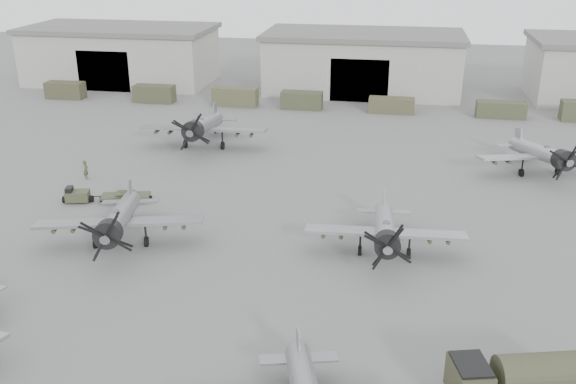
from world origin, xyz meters
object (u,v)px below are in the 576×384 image
at_px(aircraft_mid_1, 118,220).
at_px(fuel_tanker, 523,377).
at_px(aircraft_far_0, 203,127).
at_px(aircraft_far_1, 543,154).
at_px(ground_crew, 86,170).
at_px(tug_trailer, 96,196).
at_px(aircraft_mid_2, 386,230).

bearing_deg(aircraft_mid_1, fuel_tanker, -39.88).
bearing_deg(fuel_tanker, aircraft_far_0, 112.12).
relative_size(aircraft_far_1, ground_crew, 6.60).
relative_size(aircraft_far_0, tug_trailer, 1.89).
xyz_separation_m(fuel_tanker, tug_trailer, (-32.77, 21.02, -1.10)).
relative_size(aircraft_mid_2, tug_trailer, 1.60).
height_order(aircraft_far_0, fuel_tanker, aircraft_far_0).
distance_m(aircraft_mid_1, aircraft_mid_2, 19.77).
xyz_separation_m(aircraft_far_0, tug_trailer, (-4.98, -16.12, -1.99)).
relative_size(aircraft_far_1, tug_trailer, 1.69).
bearing_deg(ground_crew, tug_trailer, -156.10).
height_order(aircraft_mid_1, fuel_tanker, aircraft_mid_1).
distance_m(aircraft_mid_2, fuel_tanker, 16.60).
relative_size(aircraft_far_0, ground_crew, 7.36).
bearing_deg(ground_crew, fuel_tanker, -135.67).
distance_m(fuel_tanker, tug_trailer, 38.95).
relative_size(fuel_tanker, ground_crew, 4.14).
xyz_separation_m(aircraft_far_1, ground_crew, (-43.42, -8.38, -1.32)).
bearing_deg(fuel_tanker, ground_crew, 129.43).
distance_m(aircraft_mid_2, ground_crew, 31.10).
relative_size(aircraft_mid_2, ground_crew, 6.23).
distance_m(aircraft_far_0, tug_trailer, 16.99).
distance_m(aircraft_far_0, fuel_tanker, 46.40).
distance_m(aircraft_far_0, ground_crew, 13.90).
relative_size(aircraft_mid_1, tug_trailer, 1.71).
xyz_separation_m(aircraft_mid_1, aircraft_far_0, (-0.83, 24.17, 0.25)).
bearing_deg(aircraft_far_0, tug_trailer, -110.67).
relative_size(aircraft_mid_1, ground_crew, 6.66).
height_order(aircraft_mid_2, aircraft_far_0, aircraft_far_0).
bearing_deg(aircraft_far_0, aircraft_mid_2, -50.85).
bearing_deg(aircraft_far_0, ground_crew, -131.17).
bearing_deg(aircraft_mid_2, aircraft_mid_1, -177.61).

